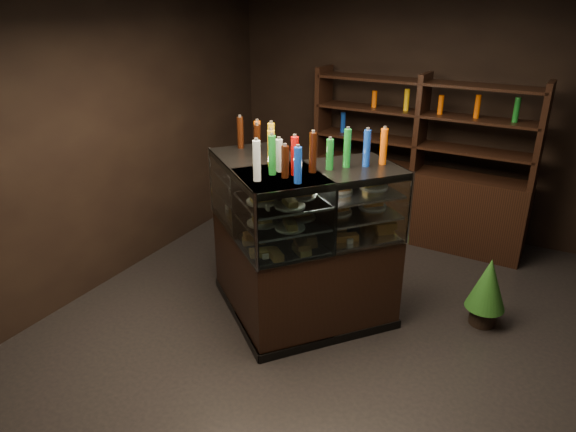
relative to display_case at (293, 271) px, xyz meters
The scene contains 7 objects.
ground 0.70m from the display_case, 24.62° to the left, with size 5.00×5.00×0.00m, color black.
room_shell 1.53m from the display_case, 24.62° to the left, with size 5.02×5.02×3.01m.
display_case is the anchor object (origin of this frame).
food_display 0.64m from the display_case, 85.51° to the right, with size 1.50×1.04×0.46m.
bottles_top 1.12m from the display_case, 94.49° to the left, with size 1.32×0.90×0.30m.
potted_conifer 1.74m from the display_case, 24.88° to the left, with size 0.35×0.35×0.75m.
back_shelving 2.31m from the display_case, 77.65° to the left, with size 2.59×0.56×2.00m.
Camera 1 is at (1.39, -3.80, 2.74)m, focal length 32.00 mm.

